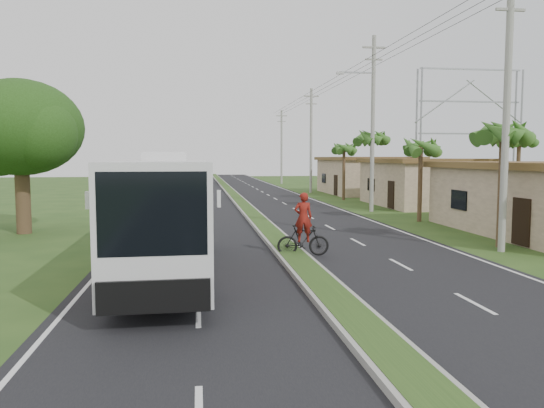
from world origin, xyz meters
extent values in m
plane|color=#284519|center=(0.00, 0.00, 0.00)|extent=(180.00, 180.00, 0.00)
cube|color=black|center=(0.00, 20.00, 0.01)|extent=(14.00, 160.00, 0.02)
cube|color=gray|center=(0.00, 20.00, 0.10)|extent=(1.20, 160.00, 0.17)
cube|color=#284519|center=(0.00, 20.00, 0.18)|extent=(0.95, 160.00, 0.02)
cube|color=silver|center=(-6.70, 20.00, 0.00)|extent=(0.12, 160.00, 0.01)
cube|color=silver|center=(6.70, 20.00, 0.00)|extent=(0.12, 160.00, 0.01)
cube|color=#9E856B|center=(14.00, 22.00, 1.68)|extent=(7.00, 10.00, 3.35)
cube|color=brown|center=(14.00, 22.00, 3.51)|extent=(7.60, 10.60, 0.32)
cube|color=#9E856B|center=(14.00, 36.00, 1.75)|extent=(8.00, 11.00, 3.50)
cube|color=brown|center=(14.00, 36.00, 3.66)|extent=(8.60, 11.60, 0.32)
cylinder|color=#473321|center=(9.00, 3.00, 2.50)|extent=(0.26, 0.26, 5.00)
cylinder|color=#473321|center=(9.40, 12.00, 2.30)|extent=(0.26, 0.26, 4.60)
cylinder|color=#473321|center=(8.80, 19.00, 2.70)|extent=(0.26, 0.26, 5.40)
cylinder|color=#473321|center=(9.30, 28.00, 2.40)|extent=(0.26, 0.26, 4.80)
cylinder|color=#473321|center=(17.50, 15.00, 2.60)|extent=(0.26, 0.26, 5.20)
cylinder|color=#473321|center=(-12.00, 10.00, 2.00)|extent=(0.70, 0.70, 4.00)
ellipsoid|color=#1F3C10|center=(-12.00, 10.00, 5.20)|extent=(6.00, 6.00, 4.68)
sphere|color=#1F3C10|center=(-10.80, 9.00, 4.90)|extent=(3.40, 3.40, 3.40)
cylinder|color=gray|center=(8.50, 2.00, 5.50)|extent=(0.28, 0.28, 11.00)
cube|color=gray|center=(8.50, 2.00, 9.40)|extent=(1.20, 0.10, 0.10)
cylinder|color=gray|center=(8.50, 18.00, 6.00)|extent=(0.28, 0.28, 12.00)
cube|color=gray|center=(8.50, 18.00, 11.20)|extent=(1.60, 0.12, 0.12)
cube|color=gray|center=(8.50, 18.00, 10.40)|extent=(1.20, 0.10, 0.10)
cube|color=gray|center=(7.30, 18.00, 9.50)|extent=(2.40, 0.10, 0.10)
cylinder|color=gray|center=(8.50, 38.00, 5.50)|extent=(0.28, 0.28, 11.00)
cube|color=gray|center=(8.50, 38.00, 10.20)|extent=(1.60, 0.12, 0.12)
cube|color=gray|center=(8.50, 38.00, 9.40)|extent=(1.20, 0.10, 0.10)
cylinder|color=gray|center=(8.50, 58.00, 5.25)|extent=(0.28, 0.28, 10.50)
cube|color=gray|center=(8.50, 58.00, 9.70)|extent=(1.60, 0.12, 0.12)
cube|color=gray|center=(8.50, 58.00, 8.90)|extent=(1.20, 0.10, 0.10)
cylinder|color=gray|center=(17.00, 29.50, 6.00)|extent=(0.18, 0.18, 12.00)
cylinder|color=gray|center=(27.00, 29.50, 6.00)|extent=(0.18, 0.18, 12.00)
cylinder|color=gray|center=(17.00, 30.50, 6.00)|extent=(0.18, 0.18, 12.00)
cylinder|color=gray|center=(27.00, 30.50, 6.00)|extent=(0.18, 0.18, 12.00)
cube|color=gray|center=(22.00, 30.00, 6.00)|extent=(10.00, 0.14, 0.14)
cube|color=gray|center=(22.00, 30.00, 9.00)|extent=(10.00, 0.14, 0.14)
cube|color=gray|center=(22.00, 30.00, 12.00)|extent=(10.00, 0.14, 0.14)
cube|color=silver|center=(-4.53, -0.10, 2.05)|extent=(2.75, 12.18, 3.19)
cube|color=black|center=(-4.54, 0.51, 2.75)|extent=(2.76, 9.75, 1.27)
cube|color=black|center=(-4.42, -6.10, 2.56)|extent=(2.28, 0.18, 1.78)
cube|color=#A10D1E|center=(-4.51, -1.31, 1.41)|extent=(2.67, 5.30, 0.56)
cube|color=yellow|center=(-4.54, 0.20, 1.16)|extent=(2.63, 3.08, 0.25)
cube|color=silver|center=(-4.55, 1.11, 3.78)|extent=(1.46, 2.45, 0.28)
cylinder|color=black|center=(-5.60, -3.96, 0.53)|extent=(0.34, 1.06, 1.05)
cylinder|color=black|center=(-3.32, -3.92, 0.53)|extent=(0.34, 1.06, 1.05)
cylinder|color=black|center=(-5.73, 3.12, 0.53)|extent=(0.34, 1.06, 1.05)
cylinder|color=black|center=(-3.45, 3.16, 0.53)|extent=(0.34, 1.06, 1.05)
cube|color=white|center=(-3.82, 59.73, 1.70)|extent=(3.08, 11.32, 3.12)
cube|color=black|center=(-3.84, 60.21, 2.64)|extent=(2.96, 8.41, 1.06)
cube|color=orange|center=(-3.76, 58.76, 1.11)|extent=(2.79, 5.49, 0.34)
cylinder|color=black|center=(-4.62, 55.05, 0.47)|extent=(0.35, 0.95, 0.93)
cylinder|color=black|center=(-2.48, 55.17, 0.47)|extent=(0.35, 0.95, 0.93)
cylinder|color=black|center=(-5.12, 63.80, 0.47)|extent=(0.35, 0.95, 0.93)
cylinder|color=black|center=(-2.99, 63.92, 0.47)|extent=(0.35, 0.95, 0.93)
imported|color=black|center=(0.46, 2.11, 0.59)|extent=(2.01, 0.69, 1.19)
imported|color=maroon|center=(0.46, 2.11, 1.49)|extent=(0.71, 0.50, 1.88)
camera|label=1|loc=(-3.48, -17.41, 3.73)|focal=35.00mm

